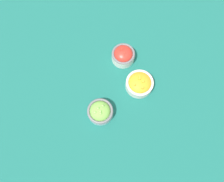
% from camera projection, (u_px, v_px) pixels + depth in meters
% --- Properties ---
extents(ground_plane, '(3.00, 3.00, 0.00)m').
position_uv_depth(ground_plane, '(112.00, 93.00, 1.03)').
color(ground_plane, '#196056').
extents(bowl_lettuce, '(0.12, 0.12, 0.08)m').
position_uv_depth(bowl_lettuce, '(100.00, 111.00, 0.97)').
color(bowl_lettuce, '#B2C1CC').
rests_on(bowl_lettuce, ground_plane).
extents(bowl_cherry_tomatoes, '(0.11, 0.11, 0.08)m').
position_uv_depth(bowl_cherry_tomatoes, '(123.00, 55.00, 1.05)').
color(bowl_cherry_tomatoes, silver).
rests_on(bowl_cherry_tomatoes, ground_plane).
extents(bowl_squash, '(0.13, 0.13, 0.08)m').
position_uv_depth(bowl_squash, '(140.00, 83.00, 1.01)').
color(bowl_squash, silver).
rests_on(bowl_squash, ground_plane).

